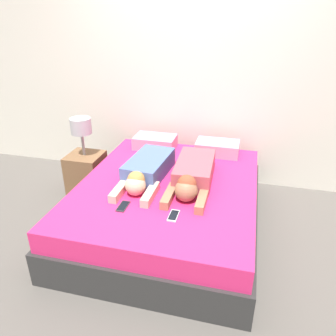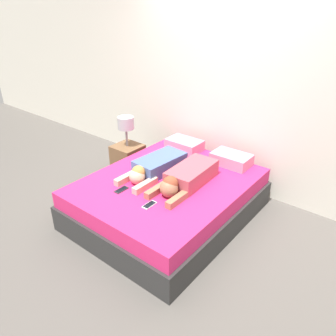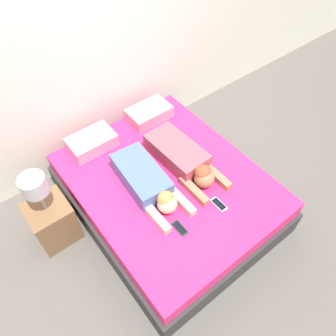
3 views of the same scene
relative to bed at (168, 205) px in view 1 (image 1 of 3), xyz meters
The scene contains 10 objects.
ground_plane 0.23m from the bed, ahead, with size 12.00×12.00×0.00m, color #5B5651.
wall_back 1.56m from the bed, 90.00° to the left, with size 12.00×0.06×2.60m.
bed is the anchor object (origin of this frame).
pillow_head_left 0.91m from the bed, 114.09° to the left, with size 0.46×0.29×0.14m.
pillow_head_right 0.91m from the bed, 65.91° to the left, with size 0.46×0.29×0.14m.
person_left 0.39m from the bed, behind, with size 0.36×0.89×0.20m.
person_right 0.40m from the bed, ahead, with size 0.35×0.91×0.22m.
cell_phone_left 0.59m from the bed, 117.43° to the right, with size 0.07×0.16×0.01m.
cell_phone_right 0.59m from the bed, 71.13° to the right, with size 0.07×0.16×0.01m.
nightstand 1.11m from the bed, 158.88° to the left, with size 0.36×0.36×0.88m.
Camera 1 is at (0.64, -2.52, 1.88)m, focal length 35.00 mm.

